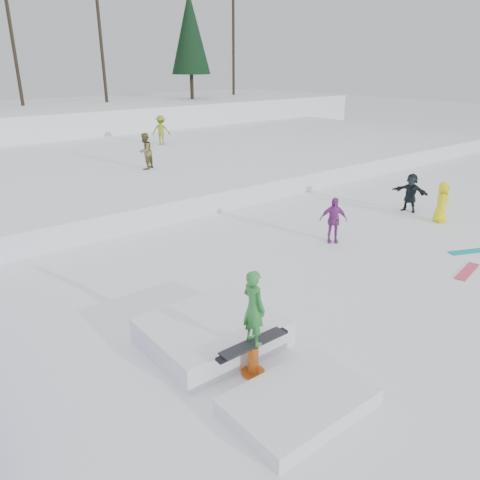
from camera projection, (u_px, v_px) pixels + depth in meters
ground at (277, 313)px, 10.81m from camera, size 120.00×120.00×0.00m
snow_midrise at (50, 174)px, 22.35m from camera, size 50.00×18.00×0.80m
treeline at (68, 30)px, 32.38m from camera, size 40.24×4.22×10.50m
walker_olive at (145, 151)px, 21.21m from camera, size 1.00×0.95×1.64m
walker_ygreen at (161, 130)px, 27.43m from camera, size 1.23×1.19×1.69m
spectator_purple at (333, 220)px, 14.82m from camera, size 0.90×0.83×1.48m
spectator_yellow at (442, 202)px, 16.71m from camera, size 0.85×0.72×1.46m
spectator_dark at (411, 193)px, 17.89m from camera, size 0.75×1.44×1.48m
loose_board_red at (467, 271)px, 12.93m from camera, size 1.43×0.55×0.03m
loose_board_teal at (470, 251)px, 14.29m from camera, size 1.39×0.82×0.03m
jib_rail_feature at (234, 346)px, 9.04m from camera, size 2.60×4.40×2.11m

